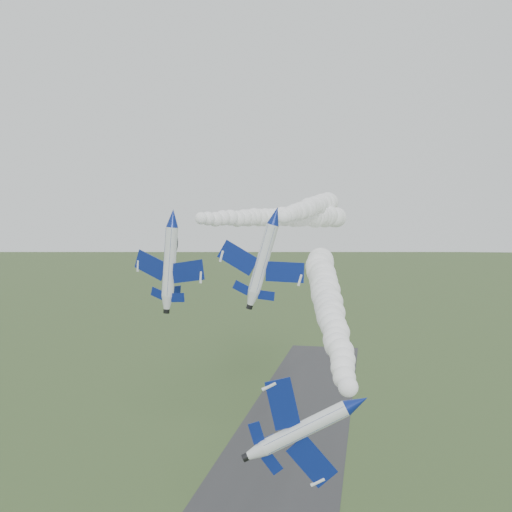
# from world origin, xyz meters

# --- Properties ---
(jet_lead) EXTENTS (4.58, 11.22, 8.31)m
(jet_lead) POSITION_xyz_m (15.48, -4.12, 30.36)
(jet_lead) COLOR white
(smoke_trail_jet_lead) EXTENTS (19.36, 75.88, 5.49)m
(smoke_trail_jet_lead) POSITION_xyz_m (10.03, 35.87, 33.62)
(smoke_trail_jet_lead) COLOR white
(jet_pair_left) EXTENTS (12.07, 13.97, 3.61)m
(jet_pair_left) POSITION_xyz_m (-10.12, 23.98, 45.63)
(jet_pair_left) COLOR white
(smoke_trail_jet_pair_left) EXTENTS (24.50, 56.18, 4.56)m
(smoke_trail_jet_pair_left) POSITION_xyz_m (0.26, 55.59, 46.19)
(smoke_trail_jet_pair_left) COLOR white
(jet_pair_right) EXTENTS (11.20, 14.01, 4.37)m
(jet_pair_right) POSITION_xyz_m (4.07, 23.89, 45.88)
(jet_pair_right) COLOR white
(smoke_trail_jet_pair_right) EXTENTS (4.70, 65.93, 4.67)m
(smoke_trail_jet_pair_right) POSITION_xyz_m (5.02, 60.76, 48.21)
(smoke_trail_jet_pair_right) COLOR white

